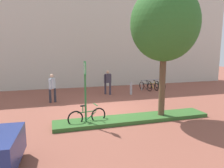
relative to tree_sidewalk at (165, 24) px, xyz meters
name	(u,v)px	position (x,y,z in m)	size (l,w,h in m)	color
ground_plane	(107,110)	(-2.08, 1.96, -4.21)	(60.00, 60.00, 0.00)	brown
building_facade	(82,28)	(-2.08, 9.78, 0.79)	(28.00, 1.20, 10.00)	beige
planter_strip	(134,119)	(-1.34, 0.05, -4.13)	(7.00, 1.10, 0.16)	#336028
tree_sidewalk	(165,24)	(0.00, 0.00, 0.00)	(2.96, 2.96, 5.86)	brown
parking_sign_post	(85,84)	(-3.48, 0.05, -2.48)	(0.08, 0.36, 2.67)	#2D7238
bike_at_sign	(87,116)	(-3.41, 0.13, -3.86)	(1.66, 0.46, 0.86)	black
bike_rack_cluster	(153,85)	(2.99, 6.52, -3.86)	(2.10, 1.66, 0.83)	#99999E
bollard_steel	(131,88)	(0.61, 5.27, -3.76)	(0.16, 0.16, 0.90)	#ADADB2
person_suited_dark	(108,81)	(-0.97, 5.77, -3.23)	(0.59, 0.42, 1.72)	#383342
person_shirt_white	(52,86)	(-4.76, 4.49, -3.23)	(0.42, 0.55, 1.72)	#2D2D38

